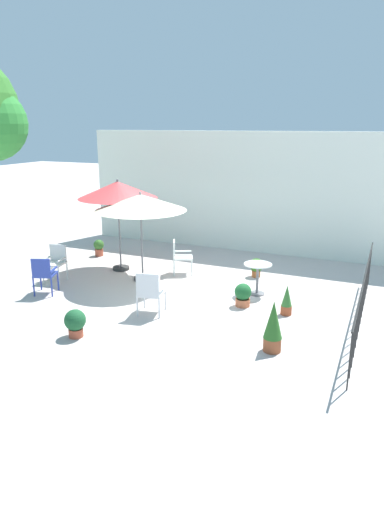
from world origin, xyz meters
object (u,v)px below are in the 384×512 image
at_px(patio_chair_0, 44,273).
at_px(patio_chair_3, 150,291).
at_px(cafe_table_0, 258,273).
at_px(potted_plant_0, 99,247).
at_px(patio_umbrella_1, 141,203).
at_px(potted_plant_2, 243,295).
at_px(potted_plant_5, 273,326).
at_px(patio_umbrella_0, 118,191).
at_px(patio_chair_1, 56,260).
at_px(potted_plant_4, 75,322).
at_px(patio_chair_2, 180,255).
at_px(potted_plant_3, 256,266).
at_px(potted_plant_1, 287,301).

bearing_deg(patio_chair_0, patio_chair_3, -1.49).
distance_m(cafe_table_0, potted_plant_0, 5.33).
bearing_deg(patio_umbrella_1, potted_plant_0, 147.85).
relative_size(potted_plant_2, potted_plant_5, 0.55).
distance_m(patio_umbrella_0, potted_plant_0, 2.45).
distance_m(patio_chair_1, potted_plant_4, 3.38).
height_order(cafe_table_0, potted_plant_4, cafe_table_0).
bearing_deg(patio_chair_2, potted_plant_2, -34.41).
bearing_deg(patio_chair_2, patio_umbrella_1, -126.24).
xyz_separation_m(patio_chair_2, potted_plant_4, (-0.18, -4.14, -0.21)).
height_order(patio_chair_3, potted_plant_3, patio_chair_3).
xyz_separation_m(patio_umbrella_1, patio_chair_2, (0.62, 0.85, -1.44)).
distance_m(patio_chair_3, potted_plant_0, 4.80).
bearing_deg(potted_plant_5, potted_plant_3, 109.71).
relative_size(cafe_table_0, potted_plant_0, 1.50).
bearing_deg(potted_plant_0, patio_umbrella_0, -34.61).
height_order(potted_plant_4, potted_plant_5, potted_plant_5).
height_order(potted_plant_3, potted_plant_5, potted_plant_5).
distance_m(patio_chair_0, potted_plant_0, 3.30).
bearing_deg(potted_plant_4, patio_umbrella_0, 110.26).
relative_size(patio_umbrella_1, potted_plant_0, 4.56).
bearing_deg(patio_chair_0, potted_plant_1, 11.11).
distance_m(patio_umbrella_1, patio_chair_0, 2.75).
distance_m(patio_chair_2, potted_plant_4, 4.15).
xyz_separation_m(potted_plant_3, potted_plant_5, (1.36, -3.78, 0.19)).
distance_m(potted_plant_0, potted_plant_3, 4.81).
bearing_deg(patio_chair_3, patio_umbrella_0, 132.53).
height_order(patio_chair_0, patio_chair_1, patio_chair_1).
height_order(potted_plant_1, potted_plant_4, potted_plant_1).
xyz_separation_m(patio_chair_1, potted_plant_3, (4.45, 2.28, -0.26)).
relative_size(patio_umbrella_1, patio_chair_3, 2.40).
relative_size(cafe_table_0, potted_plant_3, 1.50).
bearing_deg(potted_plant_0, patio_chair_1, -81.31).
bearing_deg(patio_chair_1, cafe_table_0, 12.49).
xyz_separation_m(patio_umbrella_0, patio_chair_3, (2.17, -2.37, -1.60)).
bearing_deg(potted_plant_3, potted_plant_4, -114.00).
xyz_separation_m(patio_chair_2, potted_plant_5, (3.26, -3.25, -0.04)).
distance_m(patio_umbrella_0, patio_chair_1, 2.34).
bearing_deg(patio_chair_2, potted_plant_1, -26.78).
relative_size(potted_plant_1, potted_plant_3, 1.30).
height_order(patio_chair_3, potted_plant_5, patio_chair_3).
xyz_separation_m(patio_umbrella_1, potted_plant_1, (3.76, -0.73, -1.64)).
bearing_deg(potted_plant_5, cafe_table_0, 111.10).
height_order(potted_plant_0, potted_plant_1, potted_plant_1).
xyz_separation_m(patio_chair_1, potted_plant_2, (4.73, 0.25, -0.27)).
bearing_deg(patio_chair_3, potted_plant_2, 37.08).
relative_size(patio_chair_2, potted_plant_2, 1.75).
bearing_deg(patio_chair_0, potted_plant_2, 14.57).
xyz_separation_m(potted_plant_2, potted_plant_5, (1.08, -1.76, 0.20)).
xyz_separation_m(patio_chair_2, potted_plant_2, (2.18, -1.49, -0.24)).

